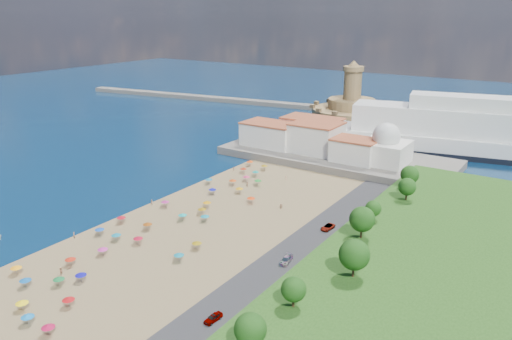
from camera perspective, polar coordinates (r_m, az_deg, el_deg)
The scene contains 12 objects.
ground at distance 144.86m, azimuth -6.82°, elevation -5.29°, with size 700.00×700.00×0.00m, color #071938.
terrace at distance 198.01m, azimuth 9.16°, elevation 1.48°, with size 90.00×36.00×3.00m, color #59544C.
jetty at distance 237.72m, azimuth 7.88°, elevation 4.23°, with size 18.00×70.00×2.40m, color #59544C.
breakwater at distance 326.15m, azimuth -4.33°, elevation 8.08°, with size 200.00×7.00×2.60m, color #59544C.
waterfront_buildings at distance 202.37m, azimuth 5.97°, elevation 3.84°, with size 57.00×29.00×11.00m.
domed_building at distance 187.23m, azimuth 14.58°, elevation 2.54°, with size 16.00×16.00×15.00m.
fortress at distance 263.35m, azimuth 10.81°, elevation 6.64°, with size 40.00×40.00×32.40m.
cruise_ship at distance 219.38m, azimuth 25.14°, elevation 3.56°, with size 136.39×47.17×29.51m.
beach_parasols at distance 137.02m, azimuth -11.12°, elevation -5.93°, with size 30.76×113.77×2.20m.
beachgoers at distance 145.86m, azimuth -8.08°, elevation -4.70°, with size 35.28×98.19×1.86m.
parked_cars at distance 118.53m, azimuth 3.79°, elevation -9.97°, with size 2.70×53.96×1.43m.
hillside_trees at distance 110.12m, azimuth 10.53°, elevation -7.43°, with size 16.66×105.16×7.93m.
Camera 1 is at (87.27, -100.73, 56.77)m, focal length 35.00 mm.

